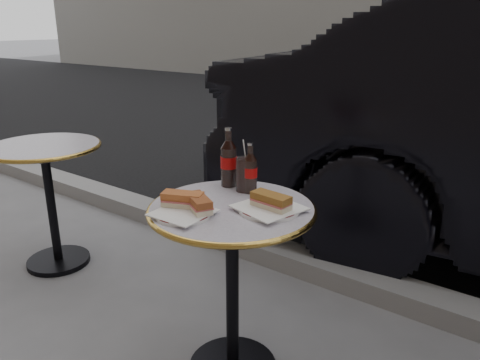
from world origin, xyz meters
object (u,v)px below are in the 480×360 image
Objects in this scene: plate_left at (183,214)px; cola_bottle_left at (229,157)px; cola_bottle_right at (250,168)px; cola_glass at (244,174)px; bistro_table at (232,293)px; plate_right at (269,209)px.

cola_bottle_left reaches higher than plate_left.
plate_left is 0.35m from cola_bottle_right.
cola_glass is (0.09, -0.01, -0.05)m from cola_bottle_left.
cola_bottle_right is at bearing 4.84° from cola_glass.
bistro_table is 0.47m from cola_glass.
plate_right is at bearing -30.81° from cola_glass.
plate_left is 0.80× the size of cola_bottle_left.
plate_right reaches higher than plate_left.
plate_left is 1.42× the size of cola_glass.
plate_right is 0.24m from cola_glass.
bistro_table is at bearing -162.32° from plate_right.
cola_glass reaches higher than plate_right.
cola_bottle_right is 0.04m from cola_glass.
bistro_table is at bearing -68.80° from cola_glass.
cola_glass is (-0.06, 0.16, 0.44)m from bistro_table.
bistro_table is 3.34× the size of plate_right.
cola_bottle_left is 1.21× the size of cola_bottle_right.
cola_bottle_left is at bearing 155.17° from plate_right.
cola_glass is (-0.20, 0.12, 0.06)m from plate_right.
plate_left is 0.97× the size of cola_bottle_right.
bistro_table is 3.76× the size of plate_left.
cola_bottle_left is 0.10m from cola_glass.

